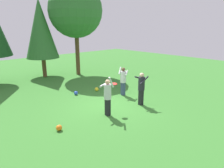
# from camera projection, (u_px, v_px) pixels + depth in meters

# --- Properties ---
(ground_plane) EXTENTS (40.00, 40.00, 0.00)m
(ground_plane) POSITION_uv_depth(u_px,v_px,m) (109.00, 106.00, 10.45)
(ground_plane) COLOR #387A2D
(person_thrower) EXTENTS (0.60, 0.59, 1.91)m
(person_thrower) POSITION_uv_depth(u_px,v_px,m) (108.00, 94.00, 9.12)
(person_thrower) COLOR black
(person_thrower) RESTS_ON ground_plane
(person_catcher) EXTENTS (0.65, 0.59, 1.74)m
(person_catcher) POSITION_uv_depth(u_px,v_px,m) (141.00, 86.00, 10.38)
(person_catcher) COLOR black
(person_catcher) RESTS_ON ground_plane
(person_bystander) EXTENTS (0.73, 0.71, 1.69)m
(person_bystander) POSITION_uv_depth(u_px,v_px,m) (123.00, 79.00, 11.91)
(person_bystander) COLOR #38476B
(person_bystander) RESTS_ON ground_plane
(frisbee) EXTENTS (0.38, 0.38, 0.06)m
(frisbee) POSITION_uv_depth(u_px,v_px,m) (114.00, 84.00, 9.48)
(frisbee) COLOR red
(ball_orange) EXTENTS (0.24, 0.24, 0.24)m
(ball_orange) POSITION_uv_depth(u_px,v_px,m) (59.00, 128.00, 7.97)
(ball_orange) COLOR orange
(ball_orange) RESTS_ON ground_plane
(ball_yellow) EXTENTS (0.25, 0.25, 0.25)m
(ball_yellow) POSITION_uv_depth(u_px,v_px,m) (97.00, 89.00, 12.89)
(ball_yellow) COLOR yellow
(ball_yellow) RESTS_ON ground_plane
(ball_blue) EXTENTS (0.23, 0.23, 0.23)m
(ball_blue) POSITION_uv_depth(u_px,v_px,m) (76.00, 93.00, 12.17)
(ball_blue) COLOR blue
(ball_blue) RESTS_ON ground_plane
(tree_center) EXTENTS (2.56, 2.56, 6.11)m
(tree_center) POSITION_uv_depth(u_px,v_px,m) (41.00, 29.00, 15.63)
(tree_center) COLOR brown
(tree_center) RESTS_ON ground_plane
(tree_right) EXTENTS (4.34, 4.34, 7.41)m
(tree_right) POSITION_uv_depth(u_px,v_px,m) (75.00, 11.00, 16.07)
(tree_right) COLOR brown
(tree_right) RESTS_ON ground_plane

